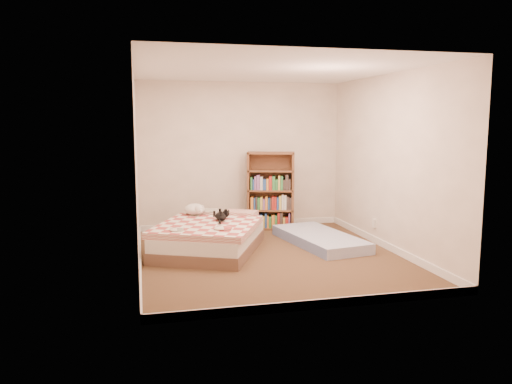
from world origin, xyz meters
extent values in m
cube|color=#4D3621|center=(0.00, 0.00, 0.00)|extent=(3.50, 4.00, 0.01)
cube|color=white|center=(0.00, 0.00, 2.50)|extent=(3.50, 4.00, 0.01)
cube|color=beige|center=(0.00, 2.00, 1.25)|extent=(3.50, 0.01, 2.50)
cube|color=beige|center=(0.00, -2.00, 1.25)|extent=(3.50, 0.01, 2.50)
cube|color=beige|center=(-1.75, 0.00, 1.25)|extent=(0.01, 4.00, 2.50)
cube|color=beige|center=(1.75, 0.00, 1.25)|extent=(0.01, 4.00, 2.50)
cube|color=white|center=(0.00, 1.99, 0.05)|extent=(3.50, 0.02, 0.10)
cube|color=white|center=(0.00, -1.99, 0.05)|extent=(3.50, 0.02, 0.10)
cube|color=white|center=(-1.74, 0.00, 0.05)|extent=(0.02, 4.00, 0.10)
cube|color=white|center=(1.74, 0.00, 0.05)|extent=(0.02, 4.00, 0.10)
cube|color=white|center=(1.74, 0.40, 0.30)|extent=(0.03, 0.09, 0.13)
cube|color=brown|center=(-0.77, 0.46, 0.08)|extent=(1.86, 2.13, 0.16)
cube|color=silver|center=(-0.77, 0.46, 0.25)|extent=(1.83, 2.09, 0.18)
cube|color=#A6403D|center=(-0.77, 0.46, 0.38)|extent=(1.79, 1.86, 0.09)
cube|color=gray|center=(-1.06, 1.12, 0.41)|extent=(0.57, 0.48, 0.13)
cube|color=#A6403D|center=(-0.48, 1.12, 0.41)|extent=(0.57, 0.48, 0.13)
cube|color=#53371C|center=(0.08, 1.71, 0.66)|extent=(0.12, 0.27, 1.33)
cube|color=#53371C|center=(0.83, 1.71, 0.66)|extent=(0.12, 0.27, 1.33)
cube|color=#53371C|center=(0.45, 1.83, 0.66)|extent=(0.77, 0.25, 1.33)
cube|color=#53371C|center=(0.45, 1.71, 0.02)|extent=(0.84, 0.49, 0.03)
cube|color=#53371C|center=(0.45, 1.71, 0.67)|extent=(0.84, 0.49, 0.03)
cube|color=#53371C|center=(0.45, 1.71, 1.31)|extent=(0.84, 0.49, 0.03)
cube|color=#697CB0|center=(0.90, 0.51, 0.08)|extent=(1.06, 1.83, 0.16)
ellipsoid|color=black|center=(-0.60, 0.53, 0.48)|extent=(0.31, 0.37, 0.11)
sphere|color=black|center=(-0.60, 0.72, 0.49)|extent=(0.15, 0.15, 0.11)
cone|color=black|center=(-0.63, 0.75, 0.54)|extent=(0.05, 0.05, 0.04)
cone|color=black|center=(-0.57, 0.75, 0.54)|extent=(0.05, 0.05, 0.04)
cylinder|color=black|center=(-0.51, 0.30, 0.45)|extent=(0.13, 0.18, 0.04)
ellipsoid|color=white|center=(-0.92, 1.07, 0.51)|extent=(0.42, 0.44, 0.17)
sphere|color=white|center=(-0.82, 0.97, 0.53)|extent=(0.17, 0.17, 0.13)
sphere|color=white|center=(-0.77, 0.92, 0.51)|extent=(0.08, 0.08, 0.06)
sphere|color=white|center=(-1.05, 1.14, 0.49)|extent=(0.10, 0.10, 0.07)
camera|label=1|loc=(-1.72, -6.43, 1.83)|focal=35.00mm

